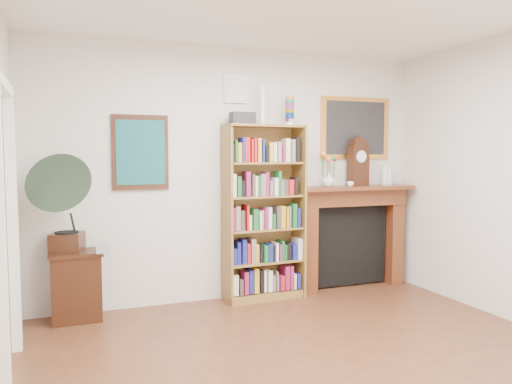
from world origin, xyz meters
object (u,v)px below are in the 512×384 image
Objects in this scene: bookshelf at (264,202)px; gramophone at (66,198)px; mantel_clock at (358,163)px; flower_vase at (328,180)px; fireplace at (351,227)px; bottle_left at (385,175)px; teacup at (350,184)px; cd_stack at (103,249)px; side_cabinet at (76,286)px; bottle_right at (389,177)px.

gramophone is (-2.07, -0.12, 0.13)m from bookshelf.
flower_vase is (-0.42, -0.03, -0.19)m from mantel_clock.
bottle_left reaches higher than fireplace.
mantel_clock is at bearing 3.85° from flower_vase.
teacup is at bearing -150.21° from mantel_clock.
bookshelf is 2.08m from gramophone.
fireplace is at bearing 18.60° from gramophone.
flower_vase is at bearing 179.81° from bottle_left.
flower_vase reaches higher than cd_stack.
cd_stack is 0.21× the size of mantel_clock.
flower_vase is 0.66× the size of bottle_left.
cd_stack is (0.25, -0.16, 0.38)m from side_cabinet.
fireplace is 0.78m from mantel_clock.
gramophone is at bearing -179.93° from bookshelf.
teacup is (-0.12, -0.15, 0.54)m from fireplace.
side_cabinet is 0.46× the size of fireplace.
flower_vase reaches higher than fireplace.
fireplace is (3.18, 0.09, 0.40)m from side_cabinet.
cd_stack is at bearing -32.45° from side_cabinet.
side_cabinet is at bearing 175.57° from mantel_clock.
bottle_right is at bearing -2.71° from bookshelf.
bookshelf is at bearing 5.76° from cd_stack.
mantel_clock reaches higher than teacup.
bottle_right reaches higher than teacup.
bookshelf reaches higher than gramophone.
gramophone is 7.94× the size of cd_stack.
cd_stack is at bearing 5.09° from gramophone.
mantel_clock is at bearing 175.14° from bottle_left.
flower_vase is at bearing 0.69° from side_cabinet.
gramophone is 2.91m from flower_vase.
bookshelf reaches higher than bottle_right.
bottle_left is (3.37, 0.20, 0.65)m from cd_stack.
bottle_right is at bearing -11.65° from mantel_clock.
bookshelf is 3.29× the size of side_cabinet.
fireplace is 0.69m from flower_vase.
mantel_clock is (3.32, 0.18, 0.30)m from gramophone.
fireplace is 3.29m from gramophone.
fireplace reaches higher than cd_stack.
flower_vase is 0.80× the size of bottle_right.
teacup is 0.57m from bottle_left.
cd_stack is (-1.75, -0.18, -0.37)m from bookshelf.
bottle_right is (0.43, -0.04, -0.17)m from mantel_clock.
teacup is (1.06, -0.08, 0.19)m from bookshelf.
fireplace is (1.18, 0.07, -0.35)m from bookshelf.
bookshelf is 18.76× the size of cd_stack.
mantel_clock reaches higher than cd_stack.
flower_vase is at bearing 4.58° from cd_stack.
fireplace is 6.21× the size of bottle_left.
bookshelf is at bearing -179.48° from bottle_right.
bottle_left reaches higher than flower_vase.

